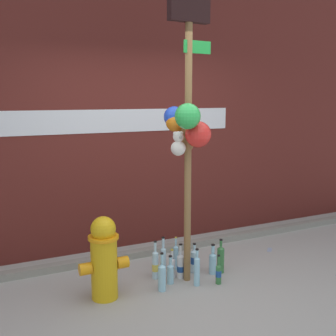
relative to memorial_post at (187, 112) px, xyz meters
The scene contains 19 objects.
ground_plane 1.82m from the memorial_post, 103.16° to the right, with size 14.00×14.00×0.00m, color #9E9B93.
building_wall 1.35m from the memorial_post, 95.12° to the left, with size 10.00×0.21×3.88m.
curb_strip 1.90m from the memorial_post, 98.20° to the left, with size 8.00×0.12×0.08m, color gray.
memorial_post is the anchor object (origin of this frame).
fire_hydrant 1.60m from the memorial_post, behind, with size 0.47×0.29×0.80m.
bottle_0 1.63m from the memorial_post, 160.73° to the right, with size 0.08×0.08×0.39m.
bottle_1 1.61m from the memorial_post, 102.66° to the left, with size 0.08×0.08×0.37m.
bottle_2 1.62m from the memorial_post, 37.24° to the left, with size 0.08×0.08×0.33m.
bottle_3 1.65m from the memorial_post, ahead, with size 0.08×0.08×0.38m.
bottle_4 1.63m from the memorial_post, behind, with size 0.07×0.07×0.30m.
bottle_5 1.62m from the memorial_post, 82.82° to the left, with size 0.06×0.06×0.37m.
bottle_6 1.66m from the memorial_post, 39.78° to the right, with size 0.06×0.06×0.31m.
bottle_7 1.60m from the memorial_post, 121.36° to the left, with size 0.06×0.06×0.42m.
bottle_8 1.62m from the memorial_post, 146.68° to the left, with size 0.07×0.07×0.41m.
bottle_9 1.65m from the memorial_post, ahead, with size 0.08×0.08×0.33m.
bottle_10 1.64m from the memorial_post, 124.71° to the left, with size 0.07×0.07×0.31m.
bottle_11 1.59m from the memorial_post, 73.42° to the right, with size 0.06×0.06×0.39m.
litter_1 2.23m from the memorial_post, 13.10° to the left, with size 0.13×0.05×0.01m, color #8C99B2.
litter_2 2.36m from the memorial_post, 144.44° to the left, with size 0.11×0.05×0.01m, color silver.
Camera 1 is at (-1.83, -3.13, 1.89)m, focal length 44.88 mm.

